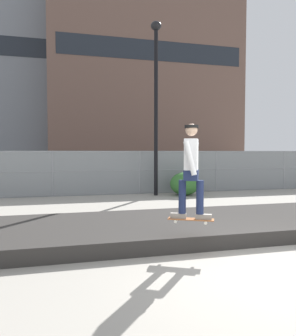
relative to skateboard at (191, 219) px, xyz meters
The scene contains 11 objects.
ground_plane 1.73m from the skateboard, 54.20° to the right, with size 120.00×120.00×0.00m, color #9E998E.
gravel_berm 1.79m from the skateboard, 56.82° to the left, with size 12.78×2.88×0.29m, color #33302D.
skateboard is the anchor object (origin of this frame).
skater 0.95m from the skateboard, 116.57° to the left, with size 0.69×0.62×1.66m.
chain_fence 8.25m from the skateboard, 83.41° to the left, with size 21.66×0.06×1.85m.
street_lamp 8.58m from the skateboard, 78.85° to the left, with size 0.44×0.44×7.10m.
parked_car_near 11.81m from the skateboard, 105.91° to the left, with size 4.47×2.09×1.66m.
parked_car_mid 12.36m from the skateboard, 73.43° to the left, with size 4.53×2.22×1.66m.
parked_car_far 14.70m from the skateboard, 51.52° to the left, with size 4.47×2.09×1.66m.
office_block 43.07m from the skateboard, 78.01° to the left, with size 25.66×13.71×23.35m.
shrub_left 7.72m from the skateboard, 69.89° to the left, with size 1.25×1.02×0.96m.
Camera 1 is at (-3.05, -3.89, 1.79)m, focal length 34.22 mm.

